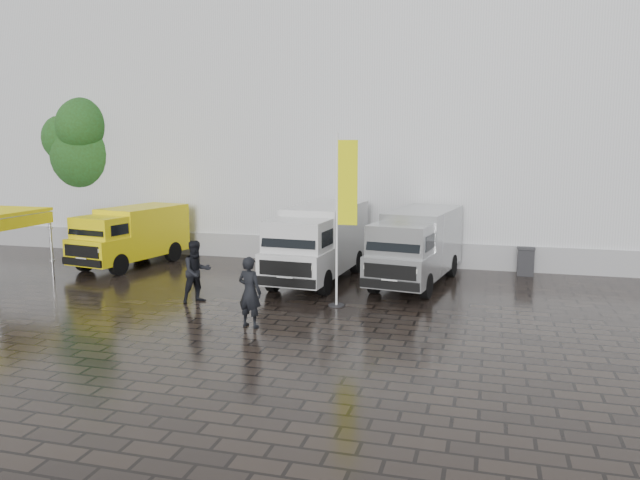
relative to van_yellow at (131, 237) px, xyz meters
The scene contains 11 objects.
ground 9.83m from the van_yellow, 30.44° to the right, with size 120.00×120.00×0.00m, color black.
exhibition_hall 15.93m from the van_yellow, 46.70° to the left, with size 44.00×16.00×12.00m, color silver.
hall_plinth 10.86m from the van_yellow, 16.09° to the left, with size 44.00×0.15×1.00m, color gray.
van_yellow is the anchor object (origin of this frame).
van_white 8.15m from the van_yellow, ahead, with size 2.08×6.23×2.70m, color silver, non-canonical shape.
van_silver 11.61m from the van_yellow, ahead, with size 1.99×5.97×2.59m, color #A3A6A8, non-canonical shape.
flagpole 10.71m from the van_yellow, 21.91° to the right, with size 0.88×0.50×5.28m.
tree 7.39m from the van_yellow, 135.90° to the left, with size 4.09×4.15×7.35m.
wheelie_bin 15.64m from the van_yellow, ahead, with size 0.64×0.64×1.07m, color black.
person_front 10.36m from the van_yellow, 40.50° to the right, with size 0.71×0.47×1.96m, color black.
person_tent 7.04m from the van_yellow, 41.52° to the right, with size 0.96×0.74×1.97m, color black.
Camera 1 is at (5.69, -17.15, 4.97)m, focal length 35.00 mm.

